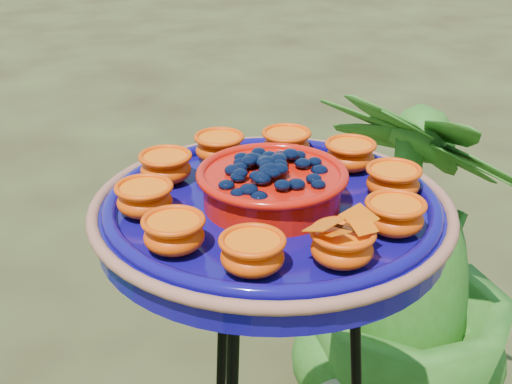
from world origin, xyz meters
TOP-DOWN VIEW (x-y plane):
  - feeder_dish at (0.04, 0.09)m, footprint 0.58×0.58m
  - shrub_back_right at (0.67, 0.56)m, footprint 0.72×0.72m

SIDE VIEW (x-z plane):
  - shrub_back_right at x=0.67m, z-range 0.00..0.98m
  - feeder_dish at x=0.04m, z-range 0.96..1.07m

